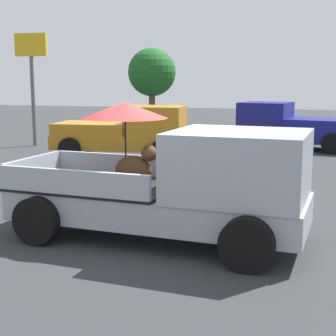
# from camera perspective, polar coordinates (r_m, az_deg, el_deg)

# --- Properties ---
(ground_plane) EXTENTS (80.00, 80.00, 0.00)m
(ground_plane) POSITION_cam_1_polar(r_m,az_deg,el_deg) (8.79, -1.20, -7.91)
(ground_plane) COLOR #2D3033
(pickup_truck_main) EXTENTS (5.18, 2.56, 2.32)m
(pickup_truck_main) POSITION_cam_1_polar(r_m,az_deg,el_deg) (8.39, 1.61, -1.75)
(pickup_truck_main) COLOR black
(pickup_truck_main) RESTS_ON ground
(pickup_truck_red) EXTENTS (4.94, 2.50, 1.80)m
(pickup_truck_red) POSITION_cam_1_polar(r_m,az_deg,el_deg) (17.74, -4.50, 4.03)
(pickup_truck_red) COLOR black
(pickup_truck_red) RESTS_ON ground
(pickup_truck_far) EXTENTS (5.06, 2.88, 1.80)m
(pickup_truck_far) POSITION_cam_1_polar(r_m,az_deg,el_deg) (20.66, 13.57, 4.62)
(pickup_truck_far) COLOR black
(pickup_truck_far) RESTS_ON ground
(motel_sign) EXTENTS (1.40, 0.16, 4.52)m
(motel_sign) POSITION_cam_1_polar(r_m,az_deg,el_deg) (21.44, -15.14, 10.99)
(motel_sign) COLOR #59595B
(motel_sign) RESTS_ON ground
(tree_by_lot) EXTENTS (2.45, 2.45, 4.30)m
(tree_by_lot) POSITION_cam_1_polar(r_m,az_deg,el_deg) (26.23, -1.84, 10.71)
(tree_by_lot) COLOR brown
(tree_by_lot) RESTS_ON ground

